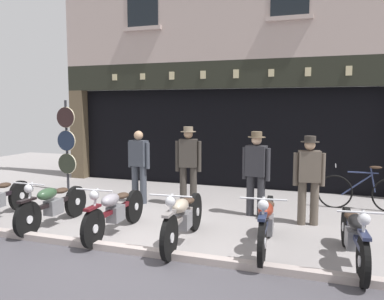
{
  "coord_description": "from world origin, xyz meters",
  "views": [
    {
      "loc": [
        2.76,
        -4.92,
        2.13
      ],
      "look_at": [
        0.09,
        2.62,
        1.26
      ],
      "focal_mm": 37.22,
      "sensor_mm": 36.0,
      "label": 1
    }
  ],
  "objects": [
    {
      "name": "motorcycle_center_left",
      "position": [
        -0.62,
        0.75,
        0.41
      ],
      "size": [
        0.62,
        2.01,
        0.9
      ],
      "rotation": [
        0.0,
        0.0,
        3.17
      ],
      "color": "black",
      "rests_on": "ground"
    },
    {
      "name": "salesman_right",
      "position": [
        1.39,
        2.66,
        0.92
      ],
      "size": [
        0.55,
        0.33,
        1.66
      ],
      "rotation": [
        0.0,
        0.0,
        2.99
      ],
      "color": "#2D2D33",
      "rests_on": "ground"
    },
    {
      "name": "leaning_bicycle",
      "position": [
        3.38,
        3.87,
        0.38
      ],
      "size": [
        1.79,
        0.5,
        0.95
      ],
      "rotation": [
        0.0,
        0.0,
        1.58
      ],
      "color": "black",
      "rests_on": "ground"
    },
    {
      "name": "salesman_left",
      "position": [
        -1.25,
        2.88,
        0.89
      ],
      "size": [
        0.56,
        0.27,
        1.61
      ],
      "rotation": [
        0.0,
        0.0,
        3.0
      ],
      "color": "#3D424C",
      "rests_on": "ground"
    },
    {
      "name": "motorcycle_center_right",
      "position": [
        1.88,
        0.86,
        0.43
      ],
      "size": [
        0.62,
        2.03,
        0.94
      ],
      "rotation": [
        0.0,
        0.0,
        3.22
      ],
      "color": "black",
      "rests_on": "ground"
    },
    {
      "name": "advert_board_far",
      "position": [
        2.77,
        5.4,
        1.67
      ],
      "size": [
        0.69,
        0.03,
        1.1
      ],
      "color": "silver"
    },
    {
      "name": "shopkeeper_center",
      "position": [
        -0.14,
        3.0,
        0.94
      ],
      "size": [
        0.55,
        0.33,
        1.71
      ],
      "rotation": [
        0.0,
        0.0,
        3.36
      ],
      "color": "#38332D",
      "rests_on": "ground"
    },
    {
      "name": "ground",
      "position": [
        0.0,
        -0.98,
        -0.04
      ],
      "size": [
        21.23,
        22.0,
        0.18
      ],
      "color": "gray"
    },
    {
      "name": "advert_board_near",
      "position": [
        1.79,
        5.4,
        1.74
      ],
      "size": [
        0.69,
        0.03,
        1.11
      ],
      "color": "beige"
    },
    {
      "name": "motorcycle_right",
      "position": [
        3.08,
        0.7,
        0.41
      ],
      "size": [
        0.62,
        2.01,
        0.9
      ],
      "rotation": [
        0.0,
        0.0,
        3.25
      ],
      "color": "black",
      "rests_on": "ground"
    },
    {
      "name": "motorcycle_left",
      "position": [
        -1.89,
        0.77,
        0.41
      ],
      "size": [
        0.62,
        1.91,
        0.9
      ],
      "rotation": [
        0.0,
        0.0,
        3.15
      ],
      "color": "black",
      "rests_on": "ground"
    },
    {
      "name": "motorcycle_center",
      "position": [
        0.62,
        0.71,
        0.42
      ],
      "size": [
        0.62,
        2.06,
        0.92
      ],
      "rotation": [
        0.0,
        0.0,
        3.22
      ],
      "color": "black",
      "rests_on": "ground"
    },
    {
      "name": "tyre_sign_pole",
      "position": [
        -3.53,
        3.39,
        1.26
      ],
      "size": [
        0.53,
        0.06,
        2.29
      ],
      "color": "#232328",
      "rests_on": "ground"
    },
    {
      "name": "assistant_far_right",
      "position": [
        2.39,
        2.41,
        0.89
      ],
      "size": [
        0.55,
        0.33,
        1.62
      ],
      "rotation": [
        0.0,
        0.0,
        3.35
      ],
      "color": "brown",
      "rests_on": "ground"
    },
    {
      "name": "shop_facade",
      "position": [
        -0.0,
        6.98,
        1.78
      ],
      "size": [
        9.53,
        4.42,
        6.71
      ],
      "color": "black",
      "rests_on": "ground"
    }
  ]
}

